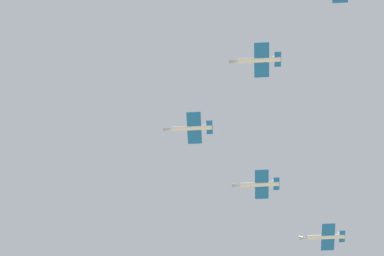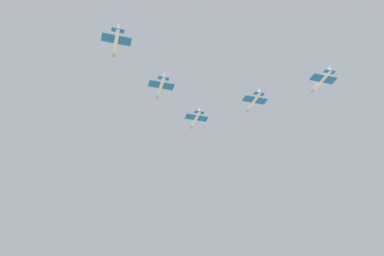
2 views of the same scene
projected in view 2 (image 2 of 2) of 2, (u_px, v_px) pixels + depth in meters
The scene contains 5 objects.
jet_lead at pixel (196, 119), 136.19m from camera, with size 8.23×10.50×2.25m.
jet_port_inner at pixel (161, 86), 120.72m from camera, with size 8.23×10.50×2.25m.
jet_starboard_inner at pixel (254, 101), 127.94m from camera, with size 8.23×10.50×2.25m.
jet_port_outer at pixel (116, 41), 104.68m from camera, with size 8.23×10.50×2.25m.
jet_starboard_outer at pixel (322, 80), 118.69m from camera, with size 8.23×10.50×2.25m.
Camera 2 is at (97.23, 84.13, 66.39)m, focal length 37.33 mm.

